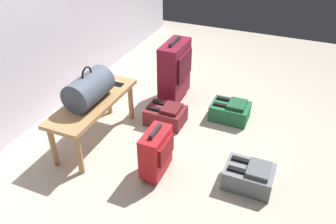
{
  "coord_description": "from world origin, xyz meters",
  "views": [
    {
      "loc": [
        -2.27,
        -0.8,
        2.0
      ],
      "look_at": [
        0.18,
        0.25,
        0.25
      ],
      "focal_mm": 36.37,
      "sensor_mm": 36.0,
      "label": 1
    }
  ],
  "objects_px": {
    "bench": "(93,107)",
    "backpack_maroon": "(166,115)",
    "backpack_green": "(230,111)",
    "cell_phone": "(116,84)",
    "suitcase_upright_burgundy": "(175,70)",
    "suitcase_small_red": "(156,152)",
    "backpack_grey": "(249,176)",
    "duffel_bag_slate": "(89,89)"
  },
  "relations": [
    {
      "from": "bench",
      "to": "backpack_maroon",
      "type": "distance_m",
      "value": 0.75
    },
    {
      "from": "bench",
      "to": "cell_phone",
      "type": "xyz_separation_m",
      "value": [
        0.34,
        -0.04,
        0.07
      ]
    },
    {
      "from": "duffel_bag_slate",
      "to": "backpack_grey",
      "type": "distance_m",
      "value": 1.52
    },
    {
      "from": "suitcase_small_red",
      "to": "suitcase_upright_burgundy",
      "type": "bearing_deg",
      "value": 15.19
    },
    {
      "from": "suitcase_upright_burgundy",
      "to": "backpack_grey",
      "type": "distance_m",
      "value": 1.48
    },
    {
      "from": "cell_phone",
      "to": "suitcase_upright_burgundy",
      "type": "relative_size",
      "value": 0.2
    },
    {
      "from": "suitcase_small_red",
      "to": "backpack_maroon",
      "type": "bearing_deg",
      "value": 17.57
    },
    {
      "from": "bench",
      "to": "suitcase_upright_burgundy",
      "type": "xyz_separation_m",
      "value": [
        0.97,
        -0.39,
        0.0
      ]
    },
    {
      "from": "suitcase_upright_burgundy",
      "to": "bench",
      "type": "bearing_deg",
      "value": 157.83
    },
    {
      "from": "suitcase_upright_burgundy",
      "to": "suitcase_small_red",
      "type": "bearing_deg",
      "value": -164.81
    },
    {
      "from": "suitcase_upright_burgundy",
      "to": "backpack_green",
      "type": "height_order",
      "value": "suitcase_upright_burgundy"
    },
    {
      "from": "suitcase_small_red",
      "to": "backpack_grey",
      "type": "xyz_separation_m",
      "value": [
        0.17,
        -0.73,
        -0.15
      ]
    },
    {
      "from": "bench",
      "to": "backpack_green",
      "type": "distance_m",
      "value": 1.38
    },
    {
      "from": "cell_phone",
      "to": "suitcase_upright_burgundy",
      "type": "bearing_deg",
      "value": -29.16
    },
    {
      "from": "suitcase_small_red",
      "to": "cell_phone",
      "type": "bearing_deg",
      "value": 50.83
    },
    {
      "from": "suitcase_small_red",
      "to": "backpack_grey",
      "type": "distance_m",
      "value": 0.76
    },
    {
      "from": "suitcase_small_red",
      "to": "duffel_bag_slate",
      "type": "bearing_deg",
      "value": 75.54
    },
    {
      "from": "bench",
      "to": "cell_phone",
      "type": "height_order",
      "value": "cell_phone"
    },
    {
      "from": "duffel_bag_slate",
      "to": "backpack_green",
      "type": "height_order",
      "value": "duffel_bag_slate"
    },
    {
      "from": "bench",
      "to": "suitcase_small_red",
      "type": "relative_size",
      "value": 2.17
    },
    {
      "from": "bench",
      "to": "backpack_green",
      "type": "bearing_deg",
      "value": -52.1
    },
    {
      "from": "cell_phone",
      "to": "duffel_bag_slate",
      "type": "bearing_deg",
      "value": 173.37
    },
    {
      "from": "backpack_green",
      "to": "suitcase_small_red",
      "type": "bearing_deg",
      "value": 161.31
    },
    {
      "from": "duffel_bag_slate",
      "to": "backpack_grey",
      "type": "xyz_separation_m",
      "value": [
        -0.01,
        -1.44,
        -0.47
      ]
    },
    {
      "from": "suitcase_small_red",
      "to": "bench",
      "type": "bearing_deg",
      "value": 73.56
    },
    {
      "from": "cell_phone",
      "to": "backpack_maroon",
      "type": "relative_size",
      "value": 0.38
    },
    {
      "from": "bench",
      "to": "cell_phone",
      "type": "distance_m",
      "value": 0.35
    },
    {
      "from": "suitcase_small_red",
      "to": "backpack_green",
      "type": "relative_size",
      "value": 1.21
    },
    {
      "from": "suitcase_upright_burgundy",
      "to": "backpack_green",
      "type": "bearing_deg",
      "value": -101.59
    },
    {
      "from": "suitcase_small_red",
      "to": "backpack_grey",
      "type": "bearing_deg",
      "value": -76.59
    },
    {
      "from": "bench",
      "to": "duffel_bag_slate",
      "type": "distance_m",
      "value": 0.2
    },
    {
      "from": "suitcase_upright_burgundy",
      "to": "suitcase_small_red",
      "type": "height_order",
      "value": "suitcase_upright_burgundy"
    },
    {
      "from": "backpack_maroon",
      "to": "duffel_bag_slate",
      "type": "bearing_deg",
      "value": 137.29
    },
    {
      "from": "backpack_green",
      "to": "backpack_maroon",
      "type": "relative_size",
      "value": 1.0
    },
    {
      "from": "suitcase_small_red",
      "to": "backpack_grey",
      "type": "relative_size",
      "value": 1.21
    },
    {
      "from": "cell_phone",
      "to": "backpack_grey",
      "type": "relative_size",
      "value": 0.38
    },
    {
      "from": "bench",
      "to": "backpack_green",
      "type": "height_order",
      "value": "bench"
    },
    {
      "from": "duffel_bag_slate",
      "to": "suitcase_upright_burgundy",
      "type": "height_order",
      "value": "duffel_bag_slate"
    },
    {
      "from": "duffel_bag_slate",
      "to": "cell_phone",
      "type": "xyz_separation_m",
      "value": [
        0.36,
        -0.04,
        -0.13
      ]
    },
    {
      "from": "backpack_green",
      "to": "backpack_maroon",
      "type": "xyz_separation_m",
      "value": [
        -0.33,
        0.58,
        0.0
      ]
    },
    {
      "from": "suitcase_upright_burgundy",
      "to": "backpack_green",
      "type": "relative_size",
      "value": 1.87
    },
    {
      "from": "cell_phone",
      "to": "suitcase_upright_burgundy",
      "type": "height_order",
      "value": "suitcase_upright_burgundy"
    }
  ]
}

